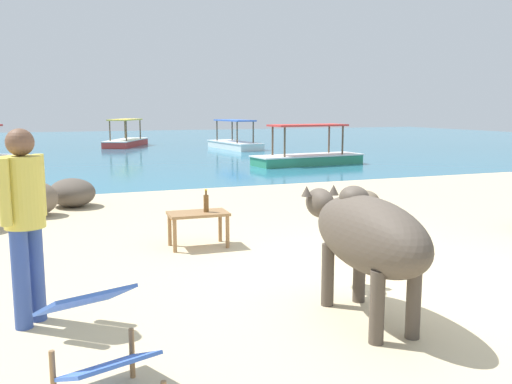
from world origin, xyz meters
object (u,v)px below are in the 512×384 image
(low_bench_table, at_px, (198,218))
(cow, at_px, (366,234))
(boat_green, at_px, (308,156))
(person_standing, at_px, (24,212))
(bottle, at_px, (206,203))
(deck_chair_near, at_px, (96,335))
(boat_red, at_px, (126,140))
(boat_white, at_px, (235,143))

(low_bench_table, bearing_deg, cow, -74.44)
(boat_green, bearing_deg, person_standing, 48.05)
(bottle, height_order, boat_green, boat_green)
(bottle, height_order, person_standing, person_standing)
(cow, xyz_separation_m, person_standing, (-2.65, 0.88, 0.21))
(low_bench_table, xyz_separation_m, bottle, (0.11, -0.01, 0.20))
(deck_chair_near, bearing_deg, cow, 83.87)
(deck_chair_near, relative_size, boat_red, 0.23)
(cow, distance_m, boat_green, 13.10)
(cow, relative_size, deck_chair_near, 2.21)
(bottle, relative_size, person_standing, 0.18)
(deck_chair_near, bearing_deg, boat_white, 140.65)
(person_standing, height_order, boat_green, person_standing)
(low_bench_table, bearing_deg, deck_chair_near, -112.71)
(cow, bearing_deg, deck_chair_near, 105.05)
(boat_green, height_order, boat_red, same)
(bottle, xyz_separation_m, boat_red, (1.67, 19.89, -0.32))
(bottle, height_order, boat_red, boat_red)
(deck_chair_near, bearing_deg, boat_green, 130.23)
(low_bench_table, xyz_separation_m, deck_chair_near, (-1.55, -3.34, 0.01))
(low_bench_table, relative_size, boat_white, 0.21)
(boat_white, bearing_deg, person_standing, -29.98)
(low_bench_table, bearing_deg, person_standing, -132.65)
(deck_chair_near, bearing_deg, person_standing, 178.92)
(boat_green, bearing_deg, boat_white, -96.21)
(deck_chair_near, distance_m, person_standing, 1.53)
(boat_white, bearing_deg, bottle, -26.35)
(boat_green, bearing_deg, cow, 59.78)
(deck_chair_near, bearing_deg, low_bench_table, 136.89)
(deck_chair_near, height_order, person_standing, person_standing)
(bottle, xyz_separation_m, deck_chair_near, (-1.65, -3.33, -0.19))
(cow, xyz_separation_m, boat_white, (5.41, 19.34, -0.48))
(bottle, bearing_deg, deck_chair_near, -116.41)
(cow, xyz_separation_m, bottle, (-0.58, 2.85, -0.16))
(person_standing, relative_size, boat_white, 0.43)
(low_bench_table, height_order, deck_chair_near, deck_chair_near)
(deck_chair_near, height_order, boat_white, boat_white)
(bottle, height_order, boat_white, boat_white)
(cow, relative_size, boat_green, 0.52)
(cow, distance_m, person_standing, 2.80)
(person_standing, bearing_deg, deck_chair_near, 143.71)
(deck_chair_near, xyz_separation_m, boat_red, (3.32, 23.22, -0.13))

